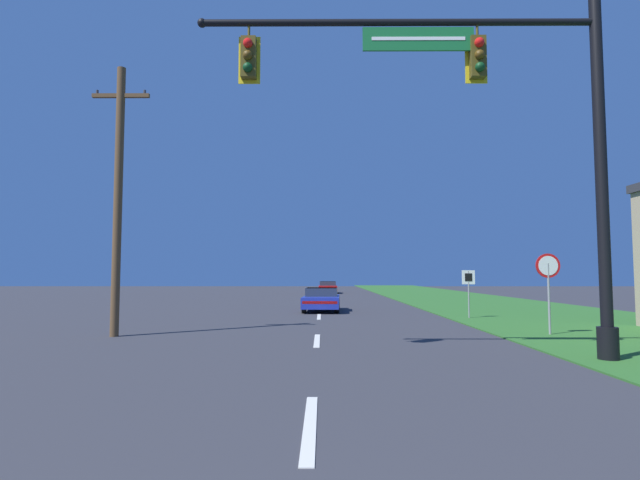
{
  "coord_description": "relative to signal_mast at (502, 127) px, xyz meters",
  "views": [
    {
      "loc": [
        0.16,
        -0.39,
        1.89
      ],
      "look_at": [
        0.0,
        31.01,
        4.06
      ],
      "focal_mm": 28.0,
      "sensor_mm": 36.0,
      "label": 1
    }
  ],
  "objects": [
    {
      "name": "stop_sign",
      "position": [
        2.99,
        4.57,
        -3.35
      ],
      "size": [
        0.76,
        0.07,
        2.5
      ],
      "color": "gray",
      "rests_on": "grass_verge_right"
    },
    {
      "name": "utility_pole_near",
      "position": [
        -10.42,
        4.29,
        -0.85
      ],
      "size": [
        1.8,
        0.26,
        8.42
      ],
      "color": "brown",
      "rests_on": "ground"
    },
    {
      "name": "signal_mast",
      "position": [
        0.0,
        0.0,
        0.0
      ],
      "size": [
        9.33,
        0.47,
        8.49
      ],
      "color": "black",
      "rests_on": "grass_verge_right"
    },
    {
      "name": "route_sign_post",
      "position": [
        2.21,
        10.45,
        -3.68
      ],
      "size": [
        0.55,
        0.06,
        2.03
      ],
      "color": "gray",
      "rests_on": "grass_verge_right"
    },
    {
      "name": "car_ahead",
      "position": [
        -4.11,
        14.9,
        -4.61
      ],
      "size": [
        1.99,
        4.4,
        1.19
      ],
      "color": "black",
      "rests_on": "ground"
    },
    {
      "name": "far_car",
      "position": [
        -3.53,
        39.59,
        -4.6
      ],
      "size": [
        1.82,
        4.62,
        1.19
      ],
      "color": "black",
      "rests_on": "ground"
    },
    {
      "name": "grass_verge_right",
      "position": [
        6.28,
        19.35,
        -5.19
      ],
      "size": [
        10.0,
        110.0,
        0.04
      ],
      "color": "#2D6626",
      "rests_on": "ground"
    },
    {
      "name": "road_center_line",
      "position": [
        -4.22,
        11.35,
        -5.2
      ],
      "size": [
        0.16,
        34.8,
        0.01
      ],
      "color": "silver",
      "rests_on": "ground"
    }
  ]
}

